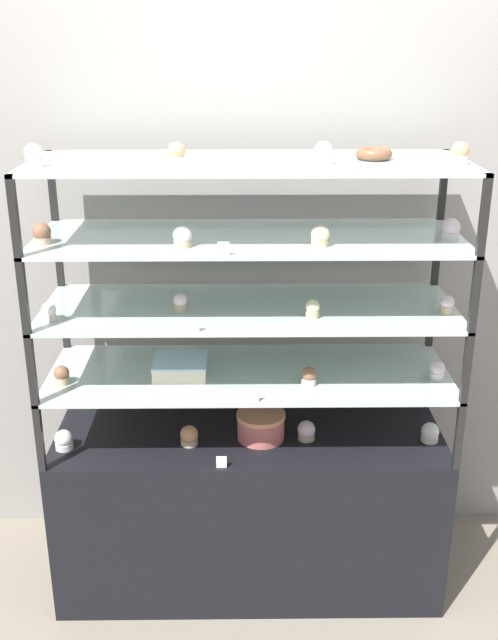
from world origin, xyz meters
name	(u,v)px	position (x,y,z in m)	size (l,w,h in m)	color
ground_plane	(249,573)	(0.00, 0.00, 0.00)	(20.00, 20.00, 0.00)	gray
back_wall	(248,237)	(0.00, 0.40, 1.30)	(8.00, 0.05, 2.60)	gray
display_base	(249,506)	(0.00, 0.00, 0.32)	(1.45, 0.51, 0.65)	black
display_riser_lower	(249,375)	(0.00, 0.00, 0.89)	(1.45, 0.51, 0.25)	black
display_riser_middle	(249,310)	(0.00, 0.00, 1.14)	(1.45, 0.51, 0.25)	black
display_riser_upper	(249,240)	(0.00, 0.00, 1.39)	(1.45, 0.51, 0.25)	black
display_riser_top	(249,165)	(0.00, 0.00, 1.65)	(1.45, 0.51, 0.25)	black
layer_cake_centerpiece	(261,426)	(0.04, -0.03, 0.70)	(0.18, 0.18, 0.10)	#C66660
sheet_cake_frosted	(180,367)	(-0.25, -0.01, 0.93)	(0.19, 0.17, 0.06)	beige
cupcake_0	(64,440)	(-0.67, -0.10, 0.68)	(0.07, 0.07, 0.07)	white
cupcake_1	(189,436)	(-0.22, -0.08, 0.68)	(0.07, 0.07, 0.07)	#CCB28C
cupcake_2	(306,431)	(0.21, -0.04, 0.68)	(0.07, 0.07, 0.07)	#CCB28C
cupcake_3	(430,433)	(0.66, -0.06, 0.68)	(0.07, 0.07, 0.07)	beige
price_tag_0	(221,462)	(-0.10, -0.24, 0.67)	(0.04, 0.00, 0.04)	white
cupcake_4	(62,375)	(-0.66, -0.09, 0.93)	(0.05, 0.05, 0.07)	#CCB28C
cupcake_5	(309,377)	(0.21, -0.11, 0.93)	(0.05, 0.05, 0.07)	white
cupcake_6	(437,370)	(0.67, -0.06, 0.93)	(0.05, 0.05, 0.07)	white
price_tag_1	(253,396)	(0.01, -0.24, 0.92)	(0.04, 0.00, 0.04)	white
cupcake_7	(49,312)	(-0.67, -0.13, 1.18)	(0.05, 0.05, 0.06)	beige
cupcake_8	(180,303)	(-0.24, -0.04, 1.18)	(0.05, 0.05, 0.06)	#CCB28C
cupcake_9	(313,309)	(0.21, -0.11, 1.18)	(0.05, 0.05, 0.06)	#CCB28C
cupcake_10	(447,305)	(0.68, -0.07, 1.18)	(0.05, 0.05, 0.06)	#CCB28C
price_tag_2	(194,325)	(-0.18, -0.24, 1.17)	(0.04, 0.00, 0.04)	white
cupcake_11	(42,234)	(-0.68, -0.09, 1.44)	(0.06, 0.06, 0.07)	#CCB28C
cupcake_12	(182,237)	(-0.22, -0.13, 1.44)	(0.06, 0.06, 0.07)	#CCB28C
cupcake_13	(320,236)	(0.23, -0.13, 1.44)	(0.06, 0.06, 0.07)	#CCB28C
cupcake_14	(451,229)	(0.67, -0.04, 1.44)	(0.06, 0.06, 0.07)	white
price_tag_3	(223,249)	(-0.08, -0.24, 1.43)	(0.04, 0.00, 0.04)	white
cupcake_15	(34,156)	(-0.67, -0.12, 1.69)	(0.06, 0.06, 0.07)	beige
cupcake_16	(177,154)	(-0.23, -0.09, 1.69)	(0.06, 0.06, 0.07)	white
cupcake_17	(323,153)	(0.23, -0.07, 1.69)	(0.06, 0.06, 0.07)	white
cupcake_18	(460,154)	(0.66, -0.09, 1.69)	(0.06, 0.06, 0.07)	white
price_tag_4	(192,166)	(-0.17, -0.24, 1.68)	(0.04, 0.00, 0.04)	white
donut_glazed	(374,154)	(0.41, 0.03, 1.68)	(0.12, 0.12, 0.04)	brown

